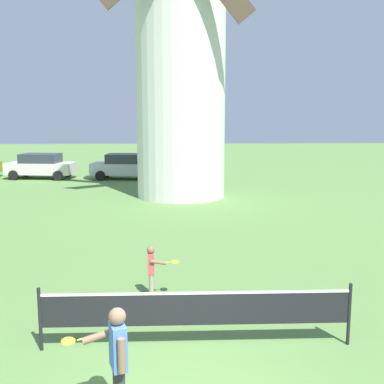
# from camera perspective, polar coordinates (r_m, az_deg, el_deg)

# --- Properties ---
(windmill) EXTENTS (7.16, 4.93, 14.79)m
(windmill) POSITION_cam_1_polar(r_m,az_deg,el_deg) (23.00, -1.39, 18.06)
(windmill) COLOR silver
(windmill) RESTS_ON ground_plane
(tennis_net) EXTENTS (5.31, 0.06, 1.10)m
(tennis_net) POSITION_cam_1_polar(r_m,az_deg,el_deg) (8.21, 0.55, -13.98)
(tennis_net) COLOR black
(tennis_net) RESTS_ON ground_plane
(player_near) EXTENTS (0.89, 0.49, 1.50)m
(player_near) POSITION_cam_1_polar(r_m,az_deg,el_deg) (6.53, -9.09, -18.98)
(player_near) COLOR #333338
(player_near) RESTS_ON ground_plane
(player_far) EXTENTS (0.70, 0.43, 1.13)m
(player_far) POSITION_cam_1_polar(r_m,az_deg,el_deg) (10.42, -4.83, -9.12)
(player_far) COLOR #9E937F
(player_far) RESTS_ON ground_plane
(parked_car_cream) EXTENTS (4.30, 2.30, 1.56)m
(parked_car_cream) POSITION_cam_1_polar(r_m,az_deg,el_deg) (30.91, -17.81, 3.05)
(parked_car_cream) COLOR silver
(parked_car_cream) RESTS_ON ground_plane
(parked_car_silver) EXTENTS (4.45, 2.21, 1.56)m
(parked_car_silver) POSITION_cam_1_polar(r_m,az_deg,el_deg) (29.50, -7.89, 3.13)
(parked_car_silver) COLOR silver
(parked_car_silver) RESTS_ON ground_plane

